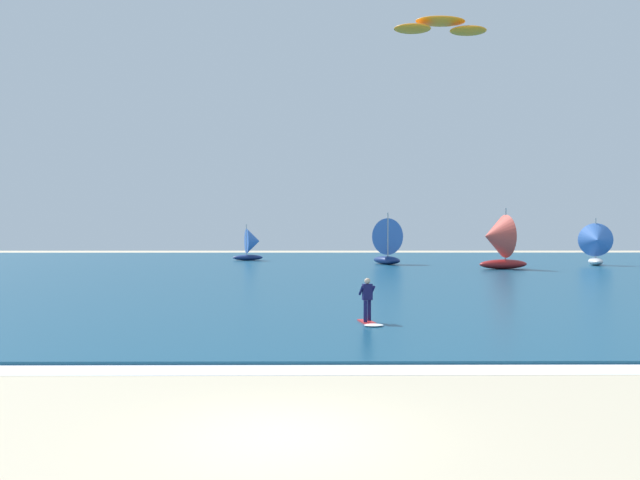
# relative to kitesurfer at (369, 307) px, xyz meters

# --- Properties ---
(ground_plane) EXTENTS (220.00, 220.00, 0.00)m
(ground_plane) POSITION_rel_kitesurfer_xyz_m (-2.54, -13.26, -0.70)
(ground_plane) COLOR beige
(ocean) EXTENTS (160.00, 90.00, 0.10)m
(ocean) POSITION_rel_kitesurfer_xyz_m (-2.54, 37.78, -0.65)
(ocean) COLOR navy
(ocean) RESTS_ON ground
(shoreline_foam) EXTENTS (89.49, 1.99, 0.01)m
(shoreline_foam) POSITION_rel_kitesurfer_xyz_m (-1.91, -7.51, -0.70)
(shoreline_foam) COLOR white
(shoreline_foam) RESTS_ON ground
(kitesurfer) EXTENTS (0.89, 2.02, 1.67)m
(kitesurfer) POSITION_rel_kitesurfer_xyz_m (0.00, 0.00, 0.00)
(kitesurfer) COLOR red
(kitesurfer) RESTS_ON ocean
(kite) EXTENTS (4.95, 2.06, 0.73)m
(kite) POSITION_rel_kitesurfer_xyz_m (4.40, 9.41, 13.25)
(kite) COLOR orange
(sailboat_mid_left) EXTENTS (3.75, 3.29, 4.22)m
(sailboat_mid_left) POSITION_rel_kitesurfer_xyz_m (-9.38, 53.94, 1.33)
(sailboat_mid_left) COLOR navy
(sailboat_mid_left) RESTS_ON ocean
(sailboat_near_shore) EXTENTS (3.73, 4.24, 4.76)m
(sailboat_near_shore) POSITION_rel_kitesurfer_xyz_m (26.24, 42.11, 1.58)
(sailboat_near_shore) COLOR silver
(sailboat_near_shore) RESTS_ON ocean
(sailboat_center_horizon) EXTENTS (4.27, 4.78, 5.35)m
(sailboat_center_horizon) POSITION_rel_kitesurfer_xyz_m (5.17, 45.05, 1.85)
(sailboat_center_horizon) COLOR navy
(sailboat_center_horizon) RESTS_ON ocean
(sailboat_leading) EXTENTS (4.90, 4.27, 5.53)m
(sailboat_leading) POSITION_rel_kitesurfer_xyz_m (14.42, 35.46, 1.93)
(sailboat_leading) COLOR maroon
(sailboat_leading) RESTS_ON ocean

